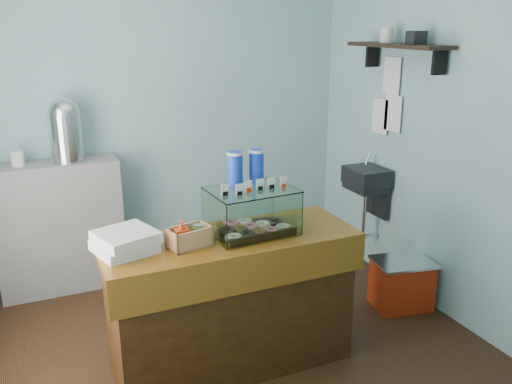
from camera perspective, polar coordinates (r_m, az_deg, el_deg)
name	(u,v)px	position (r m, az deg, el deg)	size (l,w,h in m)	color
ground	(219,342)	(3.99, -3.94, -15.50)	(3.50, 3.50, 0.00)	black
room_shell	(217,101)	(3.40, -4.18, 9.55)	(3.54, 3.04, 2.82)	#76A6AC
counter	(231,301)	(3.55, -2.65, -11.37)	(1.60, 0.60, 0.90)	#3E220C
back_shelf	(60,227)	(4.77, -19.93, -3.50)	(1.00, 0.32, 1.10)	gray
display_case	(250,206)	(3.39, -0.65, -1.52)	(0.55, 0.42, 0.51)	black
condiment_crate	(188,237)	(3.22, -7.14, -4.68)	(0.28, 0.20, 0.18)	tan
pastry_boxes	(125,242)	(3.22, -13.62, -5.09)	(0.40, 0.39, 0.12)	silver
coffee_urn	(65,128)	(4.56, -19.42, 6.34)	(0.28, 0.28, 0.51)	silver
red_cooler	(402,283)	(4.49, 15.07, -9.25)	(0.50, 0.41, 0.39)	#B0280E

